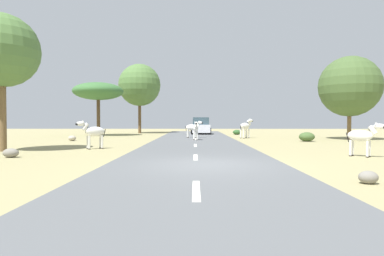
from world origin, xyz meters
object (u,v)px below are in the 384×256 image
object	(u,v)px
zebra_4	(246,126)
tree_3	(98,91)
zebra_1	(362,136)
tree_2	(350,87)
tree_4	(140,85)
bush_1	(307,137)
rock_3	(11,153)
zebra_3	(93,132)
zebra_2	(193,128)
rock_0	(72,138)
zebra_0	(196,129)
bush_0	(237,132)
rock_1	(368,177)
tree_1	(2,51)
car_0	(201,126)

from	to	relation	value
zebra_4	tree_3	world-z (taller)	tree_3
zebra_1	tree_2	distance (m)	13.40
tree_4	bush_1	size ratio (longest dim) A/B	7.21
rock_3	zebra_3	bearing A→B (deg)	61.28
zebra_2	rock_0	size ratio (longest dim) A/B	2.67
zebra_0	tree_4	bearing A→B (deg)	-66.50
zebra_3	zebra_1	bearing A→B (deg)	-142.77
zebra_0	zebra_4	xyz separation A→B (m)	(4.18, 3.15, 0.10)
zebra_1	tree_4	size ratio (longest dim) A/B	0.18
bush_0	rock_1	xyz separation A→B (m)	(-0.23, -25.89, -0.10)
zebra_4	tree_1	xyz separation A→B (m)	(-13.52, -11.48, 3.85)
tree_2	rock_3	distance (m)	23.33
zebra_4	bush_1	distance (m)	5.53
zebra_1	zebra_4	bearing A→B (deg)	-124.17
rock_3	tree_2	bearing A→B (deg)	32.37
zebra_3	rock_3	size ratio (longest dim) A/B	2.39
zebra_1	zebra_2	distance (m)	15.02
zebra_2	car_0	xyz separation A→B (m)	(0.79, 7.66, -0.05)
zebra_3	zebra_0	bearing A→B (deg)	-73.91
zebra_2	bush_1	world-z (taller)	zebra_2
zebra_3	bush_1	world-z (taller)	zebra_3
zebra_3	rock_1	distance (m)	13.18
rock_1	rock_3	xyz separation A→B (m)	(-11.56, 5.30, 0.03)
bush_0	tree_3	bearing A→B (deg)	-170.43
zebra_0	tree_4	size ratio (longest dim) A/B	0.19
tree_4	bush_0	distance (m)	12.34
zebra_2	zebra_3	size ratio (longest dim) A/B	0.99
zebra_4	tree_4	distance (m)	15.16
tree_4	zebra_4	bearing A→B (deg)	-43.37
tree_1	tree_2	bearing A→B (deg)	24.53
zebra_2	tree_3	distance (m)	10.79
zebra_3	tree_4	distance (m)	20.68
tree_4	bush_0	world-z (taller)	tree_4
rock_1	tree_3	bearing A→B (deg)	119.67
zebra_0	tree_3	distance (m)	12.38
bush_0	car_0	bearing A→B (deg)	169.67
zebra_1	car_0	size ratio (longest dim) A/B	0.33
rock_3	bush_0	bearing A→B (deg)	60.21
tree_3	rock_0	xyz separation A→B (m)	(0.38, -7.77, -4.06)
zebra_1	tree_4	world-z (taller)	tree_4
bush_0	bush_1	size ratio (longest dim) A/B	0.77
zebra_1	rock_1	bearing A→B (deg)	19.02
tree_3	zebra_3	bearing A→B (deg)	-74.48
bush_0	rock_1	distance (m)	25.89
zebra_1	zebra_3	bearing A→B (deg)	-61.19
tree_4	rock_3	xyz separation A→B (m)	(-1.14, -24.02, -5.29)
tree_3	zebra_1	bearing A→B (deg)	-47.93
car_0	bush_1	bearing A→B (deg)	-58.25
tree_1	tree_4	distance (m)	21.64
zebra_3	car_0	xyz separation A→B (m)	(5.92, 17.39, -0.05)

